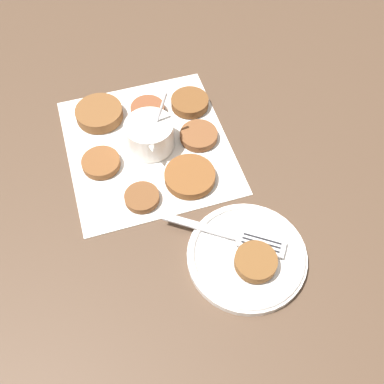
{
  "coord_description": "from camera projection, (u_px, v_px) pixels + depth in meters",
  "views": [
    {
      "loc": [
        0.53,
        -0.01,
        0.63
      ],
      "look_at": [
        0.13,
        0.06,
        0.02
      ],
      "focal_mm": 42.0,
      "sensor_mm": 36.0,
      "label": 1
    }
  ],
  "objects": [
    {
      "name": "ground_plane",
      "position": [
        148.0,
        146.0,
        0.81
      ],
      "size": [
        4.0,
        4.0,
        0.0
      ],
      "primitive_type": "plane",
      "color": "#4C3828"
    },
    {
      "name": "napkin",
      "position": [
        146.0,
        147.0,
        0.81
      ],
      "size": [
        0.34,
        0.32,
        0.0
      ],
      "color": "silver",
      "rests_on": "ground_plane"
    },
    {
      "name": "sauce_bowl",
      "position": [
        150.0,
        137.0,
        0.79
      ],
      "size": [
        0.09,
        0.09,
        0.11
      ],
      "color": "white",
      "rests_on": "napkin"
    },
    {
      "name": "fritter_0",
      "position": [
        101.0,
        163.0,
        0.78
      ],
      "size": [
        0.07,
        0.07,
        0.01
      ],
      "color": "brown",
      "rests_on": "napkin"
    },
    {
      "name": "fritter_1",
      "position": [
        148.0,
        110.0,
        0.85
      ],
      "size": [
        0.06,
        0.06,
        0.02
      ],
      "color": "brown",
      "rests_on": "napkin"
    },
    {
      "name": "fritter_2",
      "position": [
        99.0,
        113.0,
        0.84
      ],
      "size": [
        0.09,
        0.09,
        0.02
      ],
      "color": "brown",
      "rests_on": "napkin"
    },
    {
      "name": "fritter_3",
      "position": [
        190.0,
        176.0,
        0.76
      ],
      "size": [
        0.09,
        0.09,
        0.02
      ],
      "color": "brown",
      "rests_on": "napkin"
    },
    {
      "name": "fritter_4",
      "position": [
        190.0,
        102.0,
        0.86
      ],
      "size": [
        0.07,
        0.07,
        0.02
      ],
      "color": "brown",
      "rests_on": "napkin"
    },
    {
      "name": "fritter_5",
      "position": [
        198.0,
        134.0,
        0.81
      ],
      "size": [
        0.07,
        0.07,
        0.01
      ],
      "color": "brown",
      "rests_on": "napkin"
    },
    {
      "name": "fritter_6",
      "position": [
        142.0,
        197.0,
        0.74
      ],
      "size": [
        0.06,
        0.06,
        0.01
      ],
      "color": "brown",
      "rests_on": "napkin"
    },
    {
      "name": "serving_plate",
      "position": [
        247.0,
        256.0,
        0.68
      ],
      "size": [
        0.18,
        0.18,
        0.02
      ],
      "color": "white",
      "rests_on": "ground_plane"
    },
    {
      "name": "fritter_on_plate",
      "position": [
        256.0,
        262.0,
        0.66
      ],
      "size": [
        0.06,
        0.06,
        0.02
      ],
      "color": "brown",
      "rests_on": "serving_plate"
    },
    {
      "name": "fork",
      "position": [
        237.0,
        237.0,
        0.69
      ],
      "size": [
        0.11,
        0.18,
        0.0
      ],
      "color": "silver",
      "rests_on": "serving_plate"
    }
  ]
}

